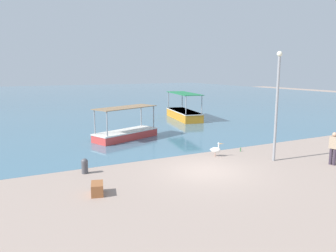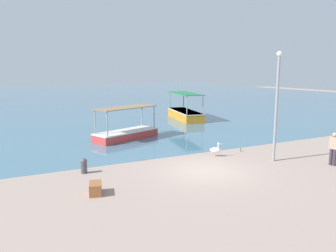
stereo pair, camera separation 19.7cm
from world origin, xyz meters
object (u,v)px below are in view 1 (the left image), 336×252
Objects in this scene: mooring_bollard at (85,165)px; fisherman_standing at (333,147)px; fishing_boat_near_left at (184,113)px; lamp_post at (277,100)px; fishing_boat_center at (126,132)px; cargo_crate at (97,189)px; pelican at (216,150)px; glass_bottle at (241,150)px.

fisherman_standing is at bearing -20.47° from mooring_bollard.
fishing_boat_near_left is 1.09× the size of lamp_post.
fishing_boat_center is at bearing 120.19° from lamp_post.
lamp_post reaches higher than fishing_boat_near_left.
lamp_post is at bearing -14.07° from mooring_bollard.
cargo_crate is (-9.68, -0.46, -2.99)m from lamp_post.
pelican is at bearing -2.00° from mooring_bollard.
pelican is (-5.37, -13.01, -0.19)m from fishing_boat_near_left.
lamp_post is 7.93× the size of mooring_bollard.
fisherman_standing reaches higher than pelican.
fishing_boat_center is 7.80m from mooring_bollard.
pelican is 2.00m from glass_bottle.
glass_bottle is (9.39, 2.84, -0.12)m from cargo_crate.
glass_bottle is at bearing -104.96° from fishing_boat_near_left.
fishing_boat_near_left is 17.12m from fisherman_standing.
cargo_crate is at bearing -163.18° from glass_bottle.
mooring_bollard is at bearing 179.94° from glass_bottle.
fishing_boat_near_left is 15.68m from lamp_post.
fishing_boat_near_left is at bearing 67.56° from pelican.
glass_bottle is (4.86, -6.48, -0.36)m from fishing_boat_center.
fishing_boat_center is 2.98× the size of fisherman_standing.
mooring_bollard is (-12.62, -12.75, -0.18)m from fishing_boat_near_left.
fishing_boat_center is 10.60m from lamp_post.
mooring_bollard is 2.67× the size of glass_bottle.
cargo_crate is (-12.80, -15.60, -0.34)m from fishing_boat_near_left.
mooring_bollard is 2.86m from cargo_crate.
glass_bottle is at bearing 97.06° from lamp_post.
cargo_crate is 2.98× the size of glass_bottle.
lamp_post is 3.93m from glass_bottle.
pelican is 2.96× the size of glass_bottle.
cargo_crate reaches higher than glass_bottle.
fishing_boat_center reaches higher than pelican.
fishing_boat_near_left is 14.07m from pelican.
fishing_boat_near_left is 13.22m from glass_bottle.
fisherman_standing is at bearing -61.13° from glass_bottle.
lamp_post is 10.21m from mooring_bollard.
fishing_boat_near_left is 17.95m from mooring_bollard.
mooring_bollard is at bearing 178.00° from pelican.
glass_bottle is (-3.41, -12.76, -0.46)m from fishing_boat_near_left.
glass_bottle is (-0.29, 2.37, -3.11)m from lamp_post.
fishing_boat_center is at bearing 123.84° from fisherman_standing.
fishing_boat_center reaches higher than cargo_crate.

